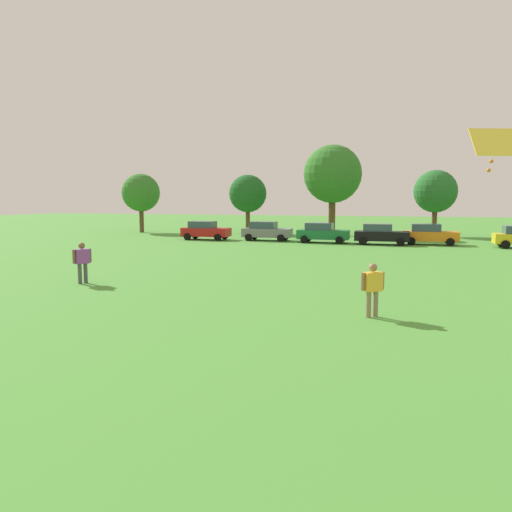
% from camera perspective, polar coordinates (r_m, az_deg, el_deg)
% --- Properties ---
extents(ground_plane, '(160.00, 160.00, 0.00)m').
position_cam_1_polar(ground_plane, '(31.91, 2.00, -0.02)').
color(ground_plane, '#4C9338').
extents(adult_bystander, '(0.69, 0.57, 1.70)m').
position_cam_1_polar(adult_bystander, '(15.75, 13.31, -3.31)').
color(adult_bystander, '#8C7259').
rests_on(adult_bystander, ground).
extents(bystander_near_trees, '(0.57, 0.77, 1.80)m').
position_cam_1_polar(bystander_near_trees, '(22.75, -19.43, -0.35)').
color(bystander_near_trees, '#4C4C51').
rests_on(bystander_near_trees, ground).
extents(kite, '(1.25, 0.87, 1.10)m').
position_cam_1_polar(kite, '(13.80, 25.80, 11.52)').
color(kite, yellow).
extents(parked_car_red_0, '(4.30, 2.02, 1.68)m').
position_cam_1_polar(parked_car_red_0, '(45.14, -5.88, 2.97)').
color(parked_car_red_0, red).
rests_on(parked_car_red_0, ground).
extents(parked_car_gray_1, '(4.30, 2.02, 1.68)m').
position_cam_1_polar(parked_car_gray_1, '(44.01, 1.19, 2.91)').
color(parked_car_gray_1, slate).
rests_on(parked_car_gray_1, ground).
extents(parked_car_green_2, '(4.30, 2.02, 1.68)m').
position_cam_1_polar(parked_car_green_2, '(42.17, 7.67, 2.69)').
color(parked_car_green_2, '#196B38').
rests_on(parked_car_green_2, ground).
extents(parked_car_black_3, '(4.30, 2.02, 1.68)m').
position_cam_1_polar(parked_car_black_3, '(41.33, 14.23, 2.47)').
color(parked_car_black_3, black).
rests_on(parked_car_black_3, ground).
extents(parked_car_orange_4, '(4.30, 2.02, 1.68)m').
position_cam_1_polar(parked_car_orange_4, '(42.39, 19.37, 2.40)').
color(parked_car_orange_4, orange).
rests_on(parked_car_orange_4, ground).
extents(tree_far_left, '(4.15, 4.15, 6.46)m').
position_cam_1_polar(tree_far_left, '(56.23, -13.15, 7.11)').
color(tree_far_left, brown).
rests_on(tree_far_left, ground).
extents(tree_left, '(4.04, 4.04, 6.30)m').
position_cam_1_polar(tree_left, '(53.63, -0.96, 7.20)').
color(tree_left, brown).
rests_on(tree_left, ground).
extents(tree_center, '(5.86, 5.86, 9.14)m').
position_cam_1_polar(tree_center, '(51.13, 8.84, 9.30)').
color(tree_center, brown).
rests_on(tree_center, ground).
extents(tree_right, '(4.20, 4.20, 6.54)m').
position_cam_1_polar(tree_right, '(52.22, 20.02, 7.00)').
color(tree_right, brown).
rests_on(tree_right, ground).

